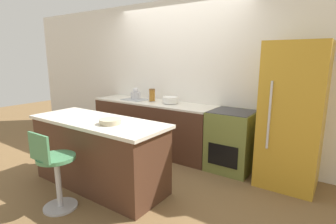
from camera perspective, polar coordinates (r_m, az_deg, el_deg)
ground_plane at (r=4.39m, az=-2.30°, el=-10.23°), size 14.00×14.00×0.00m
wall_back at (r=4.61m, az=2.47°, el=7.53°), size 8.00×0.06×2.60m
back_counter at (r=4.69m, az=-3.36°, el=-3.08°), size 2.29×0.60×0.89m
kitchen_island at (r=3.53m, az=-14.82°, el=-8.58°), size 1.90×0.71×0.88m
oven_range at (r=3.99m, az=13.60°, el=-6.10°), size 0.62×0.61×0.89m
refrigerator at (r=3.65m, az=25.36°, el=-0.83°), size 0.71×0.67×1.84m
stool_chair at (r=3.14m, az=-23.42°, el=-11.80°), size 0.41×0.41×0.90m
kettle at (r=4.87m, az=-7.05°, el=3.82°), size 0.19×0.19×0.21m
mixing_bowl at (r=4.41m, az=0.49°, el=2.64°), size 0.26×0.26×0.10m
canister_jar at (r=4.63m, az=-3.49°, el=3.75°), size 0.11×0.11×0.21m
fruit_bowl at (r=3.15m, az=-12.40°, el=-2.03°), size 0.26×0.26×0.06m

